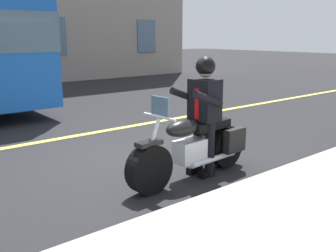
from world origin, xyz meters
The scene contains 4 objects.
ground_plane centered at (0.00, 0.00, 0.00)m, with size 80.00×80.00×0.00m, color black.
lane_center_stripe centered at (0.00, -2.00, 0.01)m, with size 60.00×0.16×0.01m, color #E5DB4C.
motorcycle_main centered at (-0.11, 1.23, 0.45)m, with size 2.22×0.69×1.26m.
rider_main centered at (-0.30, 1.21, 1.04)m, with size 0.65×0.58×1.74m.
Camera 1 is at (3.44, 5.04, 2.02)m, focal length 40.32 mm.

